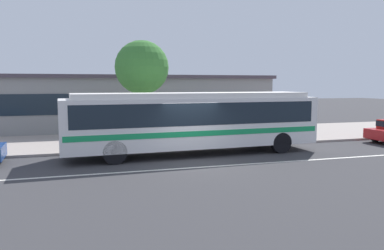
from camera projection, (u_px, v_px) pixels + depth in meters
The scene contains 10 objects.
ground_plane at pixel (196, 163), 15.94m from camera, with size 120.00×120.00×0.00m, color #373639.
sidewalk_slab at pixel (160, 138), 22.97m from camera, with size 60.00×8.00×0.12m, color #A0948C.
lane_stripe_center at pixel (202, 167), 15.18m from camera, with size 56.00×0.16×0.01m, color silver.
transit_bus at pixel (194, 119), 17.85m from camera, with size 12.04×3.03×2.90m.
pedestrian_waiting_near_sign at pixel (251, 124), 21.23m from camera, with size 0.40×0.40×1.69m.
pedestrian_walking_along_curb at pixel (244, 124), 21.44m from camera, with size 0.44×0.44×1.65m.
pedestrian_standing_by_tree at pixel (222, 123), 20.72m from camera, with size 0.43×0.43×1.77m.
bus_stop_sign at pixel (269, 115), 21.04m from camera, with size 0.08×0.44×2.29m.
street_tree_near_stop at pixel (142, 68), 20.52m from camera, with size 2.90×2.90×5.52m.
station_building at pixel (134, 101), 29.33m from camera, with size 19.74×8.57×3.92m.
Camera 1 is at (-4.65, -14.97, 3.31)m, focal length 35.64 mm.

